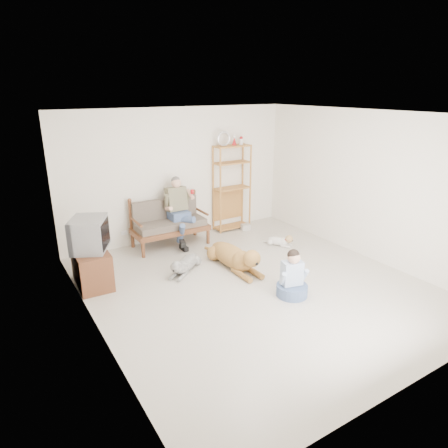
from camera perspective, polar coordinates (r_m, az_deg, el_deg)
floor at (r=6.59m, az=4.42°, el=-8.75°), size 5.50×5.50×0.00m
ceiling at (r=5.85m, az=5.10°, el=15.38°), size 5.50×5.50×0.00m
wall_back at (r=8.39m, az=-6.51°, el=7.07°), size 5.00×0.00×5.00m
wall_front at (r=4.34m, az=26.87°, el=-6.37°), size 5.00×0.00×5.00m
wall_left at (r=5.08m, az=-18.65°, el=-1.69°), size 0.00×5.50×5.50m
wall_right at (r=7.79m, az=19.80°, el=5.16°), size 0.00×5.50×5.50m
loveseat at (r=8.13m, az=-7.91°, el=0.31°), size 1.51×0.72×0.95m
man at (r=7.99m, az=-6.26°, el=1.20°), size 0.53×0.75×1.22m
etagere at (r=8.87m, az=1.13°, el=5.30°), size 0.84×0.37×2.20m
book_stack at (r=9.04m, az=3.12°, el=-0.43°), size 0.23×0.19×0.13m
tv_stand at (r=6.83m, az=-18.42°, el=-5.91°), size 0.54×0.92×0.60m
crt_tv at (r=6.64m, az=-18.67°, el=-1.39°), size 0.74×0.79×0.53m
wall_outlet at (r=8.23m, az=-14.07°, el=-1.24°), size 0.12×0.02×0.08m
golden_retriever at (r=7.10m, az=1.59°, el=-4.73°), size 0.42×1.70×0.51m
shaggy_dog at (r=7.02m, az=-5.65°, el=-5.79°), size 0.88×0.77×0.33m
terrier at (r=8.19m, az=8.14°, el=-2.39°), size 0.41×0.59×0.25m
child at (r=6.25m, az=9.72°, el=-7.77°), size 0.48×0.48×0.77m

